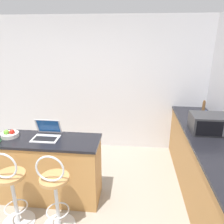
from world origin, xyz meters
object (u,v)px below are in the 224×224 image
pepper_mill (203,108)px  laptop (47,133)px  bar_stool_far (55,194)px  microwave (209,124)px  mug_blue (207,114)px  bar_stool_near (12,191)px  fruit_bowl (10,134)px

pepper_mill → laptop: bearing=-154.5°
bar_stool_far → laptop: laptop is taller
microwave → bar_stool_far: bearing=-152.8°
bar_stool_far → pepper_mill: size_ratio=3.97×
bar_stool_far → laptop: (-0.29, 0.60, 0.49)m
mug_blue → bar_stool_near: bearing=-148.3°
bar_stool_near → bar_stool_far: 0.53m
laptop → pepper_mill: (2.36, 1.13, 0.07)m
bar_stool_near → fruit_bowl: 0.77m
microwave → mug_blue: size_ratio=4.76×
bar_stool_near → bar_stool_far: same height
bar_stool_far → pepper_mill: 2.75m
fruit_bowl → pepper_mill: size_ratio=0.86×
laptop → bar_stool_far: bearing=-64.1°
bar_stool_near → fruit_bowl: size_ratio=4.61×
mug_blue → bar_stool_far: bearing=-142.3°
bar_stool_near → bar_stool_far: bearing=0.0°
fruit_bowl → mug_blue: size_ratio=2.21×
bar_stool_near → fruit_bowl: (-0.27, 0.56, 0.47)m
bar_stool_near → pepper_mill: (2.60, 1.73, 0.55)m
bar_stool_near → microwave: 2.71m
laptop → microwave: size_ratio=0.71×
microwave → fruit_bowl: 2.77m
bar_stool_far → pepper_mill: (2.07, 1.73, 0.55)m
bar_stool_far → microwave: bearing=27.2°
laptop → microwave: bearing=10.0°
bar_stool_far → mug_blue: bearing=37.7°
laptop → fruit_bowl: 0.51m
bar_stool_far → microwave: (1.93, 0.99, 0.56)m
mug_blue → pepper_mill: size_ratio=0.39×
microwave → pepper_mill: bearing=79.7°
microwave → mug_blue: microwave is taller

